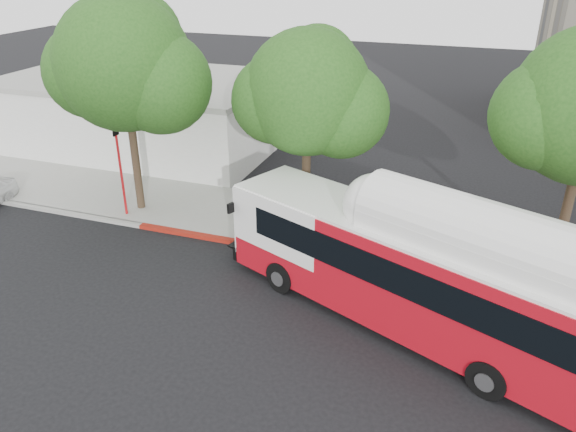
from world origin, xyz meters
name	(u,v)px	position (x,y,z in m)	size (l,w,h in m)	color
ground	(280,311)	(0.00, 0.00, 0.00)	(120.00, 120.00, 0.00)	black
sidewalk	(330,228)	(0.00, 6.50, 0.07)	(60.00, 5.00, 0.15)	gray
curb_strip	(313,255)	(0.00, 3.90, 0.07)	(60.00, 0.30, 0.15)	gray
red_curb_segment	(245,243)	(-3.00, 3.90, 0.08)	(10.00, 0.32, 0.16)	maroon
street_tree_left	(135,69)	(-8.53, 5.56, 6.60)	(6.67, 5.80, 9.74)	#2D2116
street_tree_mid	(318,98)	(-0.59, 6.06, 5.91)	(5.75, 5.00, 8.62)	#2D2116
low_commercial_bldg	(144,111)	(-14.00, 14.00, 2.15)	(16.20, 10.20, 4.25)	silver
transit_bus	(406,274)	(4.04, 0.68, 1.91)	(13.62, 7.59, 4.08)	#AC0B18
signal_pole	(121,174)	(-9.24, 4.64, 2.12)	(0.12, 0.39, 4.14)	red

